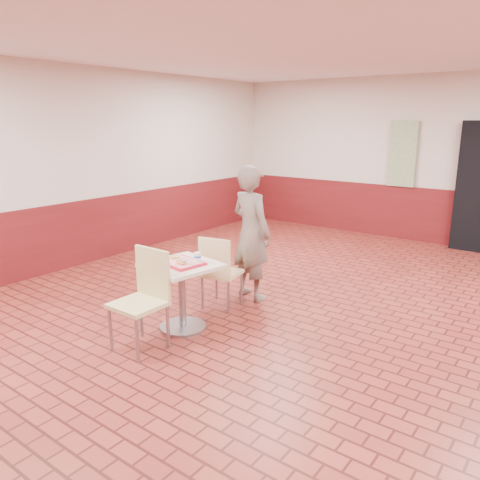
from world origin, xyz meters
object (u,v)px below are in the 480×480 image
Objects in this scene: customer at (251,233)px; ring_donut at (175,257)px; chair_main_back at (219,269)px; paper_cup at (197,257)px; main_table at (182,285)px; chair_main_front at (144,294)px; long_john_donut at (181,262)px; serving_tray at (181,263)px.

customer is 18.13× the size of ring_donut.
paper_cup is at bearing 96.00° from chair_main_back.
main_table is 0.52m from chair_main_front.
long_john_donut reaches higher than main_table.
customer is 17.99× the size of paper_cup.
chair_main_front is at bearing -90.78° from main_table.
ring_donut is (-0.13, 0.57, 0.22)m from chair_main_front.
chair_main_back reaches higher than long_john_donut.
paper_cup is at bearing 107.53° from customer.
customer reaches higher than chair_main_front.
chair_main_back is 0.72m from serving_tray.
main_table is at bearing 100.69° from customer.
customer is at bearing 91.16° from long_john_donut.
chair_main_front is 2.21× the size of serving_tray.
serving_tray is at bearing -141.36° from paper_cup.
chair_main_back is at bearing 107.30° from paper_cup.
ring_donut is at bearing -168.20° from paper_cup.
chair_main_front reaches higher than serving_tray.
main_table is at bearing -141.36° from paper_cup.
chair_main_back is 0.64m from customer.
ring_donut is at bearing 69.67° from chair_main_back.
main_table is at bearing 14.04° from serving_tray.
long_john_donut reaches higher than serving_tray.
chair_main_back reaches higher than ring_donut.
serving_tray is (-0.00, -0.00, 0.25)m from main_table.
chair_main_back reaches higher than paper_cup.
chair_main_front is 1.11× the size of chair_main_back.
main_table is 0.67m from chair_main_back.
serving_tray is at bearing 136.93° from long_john_donut.
chair_main_front is 0.55m from serving_tray.
chair_main_front is at bearing 80.31° from chair_main_back.
paper_cup is at bearing 77.33° from chair_main_front.
serving_tray reaches higher than main_table.
long_john_donut is (0.03, -1.27, -0.06)m from customer.
paper_cup is at bearing 67.86° from long_john_donut.
paper_cup is at bearing 38.64° from serving_tray.
chair_main_front is at bearing -90.78° from serving_tray.
ring_donut is at bearing 159.94° from main_table.
chair_main_front is at bearing 101.02° from customer.
customer is (0.08, 0.54, 0.34)m from chair_main_back.
customer is 1.21m from serving_tray.
serving_tray is at bearing -165.96° from main_table.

